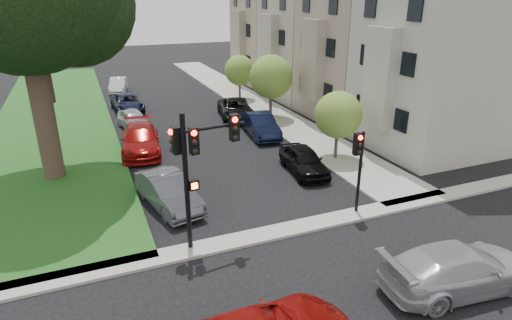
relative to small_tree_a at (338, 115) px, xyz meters
name	(u,v)px	position (x,y,z in m)	size (l,w,h in m)	color
ground	(309,258)	(-6.20, -8.09, -2.63)	(140.00, 140.00, 0.00)	black
grass_strip	(54,116)	(-15.20, 15.91, -2.57)	(8.00, 44.00, 0.12)	#255B1E
sidewalk_right	(245,98)	(0.55, 15.91, -2.57)	(3.50, 44.00, 0.12)	#969693
sidewalk_cross	(284,230)	(-6.20, -6.09, -2.57)	(60.00, 1.00, 0.12)	#969693
house_a	(439,30)	(6.25, -0.09, 4.31)	(7.70, 7.55, 15.97)	#A5A287
house_b	(360,22)	(6.25, 7.41, 4.31)	(7.70, 7.55, 15.97)	#B7AFA5
house_c	(309,17)	(6.25, 14.91, 4.31)	(7.70, 7.55, 15.97)	gray
house_d	(273,13)	(6.25, 22.41, 4.31)	(7.70, 7.55, 15.97)	gray
small_tree_a	(338,115)	(0.00, 0.00, 0.00)	(2.63, 2.63, 3.95)	#3B2B1E
small_tree_b	(271,77)	(0.00, 9.07, 0.56)	(3.19, 3.19, 4.78)	#3B2B1E
small_tree_c	(239,70)	(0.00, 15.71, -0.02)	(2.62, 2.62, 3.92)	#3B2B1E
traffic_signal_main	(196,157)	(-9.59, -5.85, 0.99)	(2.57, 0.67, 5.25)	black
traffic_signal_secondary	(359,158)	(-2.78, -5.90, -0.04)	(0.48, 0.39, 3.71)	black
car_cross_far	(459,268)	(-2.59, -11.37, -1.87)	(2.12, 5.22, 1.52)	#999BA0
car_parked_0	(304,160)	(-2.62, -1.02, -1.93)	(1.65, 4.10, 1.40)	black
car_parked_1	(261,125)	(-2.29, 5.57, -1.87)	(1.59, 4.57, 1.51)	black
car_parked_2	(236,109)	(-2.32, 10.33, -1.92)	(2.34, 5.08, 1.41)	black
car_parked_5	(168,192)	(-10.02, -2.17, -1.89)	(1.56, 4.47, 1.47)	#3F4247
car_parked_6	(141,140)	(-10.11, 5.46, -1.84)	(2.19, 5.39, 1.56)	maroon
car_parked_7	(134,120)	(-9.88, 10.29, -1.95)	(1.60, 3.99, 1.36)	#999BA0
car_parked_8	(127,103)	(-9.69, 15.55, -1.97)	(2.17, 4.70, 1.30)	black
car_parked_9	(118,85)	(-9.62, 23.24, -1.96)	(1.42, 4.06, 1.34)	silver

